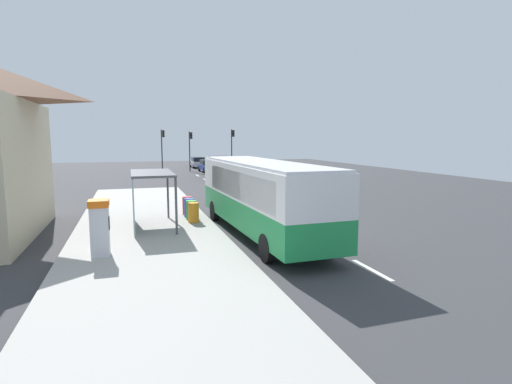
{
  "coord_description": "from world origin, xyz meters",
  "views": [
    {
      "loc": [
        -7.03,
        -16.94,
        4.19
      ],
      "look_at": [
        -1.0,
        2.51,
        1.5
      ],
      "focal_mm": 28.62,
      "sensor_mm": 36.0,
      "label": 1
    }
  ],
  "objects": [
    {
      "name": "recycling_bin_blue",
      "position": [
        -4.2,
        3.74,
        0.66
      ],
      "size": [
        0.52,
        0.52,
        0.95
      ],
      "primitive_type": "cylinder",
      "color": "blue",
      "rests_on": "sidewalk_platform"
    },
    {
      "name": "traffic_light_median",
      "position": [
        0.4,
        35.18,
        3.34
      ],
      "size": [
        0.49,
        0.28,
        5.02
      ],
      "color": "#2D2D2D",
      "rests_on": "ground"
    },
    {
      "name": "sedan_far",
      "position": [
        2.3,
        41.31,
        0.79
      ],
      "size": [
        1.84,
        4.4,
        1.52
      ],
      "color": "#B7B7BC",
      "rests_on": "ground"
    },
    {
      "name": "lane_stripe_seg_4",
      "position": [
        0.25,
        14.0,
        0.01
      ],
      "size": [
        0.16,
        2.2,
        0.01
      ],
      "primitive_type": "cube",
      "color": "silver",
      "rests_on": "ground"
    },
    {
      "name": "recycling_bin_green",
      "position": [
        -4.2,
        3.04,
        0.66
      ],
      "size": [
        0.52,
        0.52,
        0.95
      ],
      "primitive_type": "cylinder",
      "color": "green",
      "rests_on": "sidewalk_platform"
    },
    {
      "name": "traffic_light_far_side",
      "position": [
        -3.1,
        34.38,
        3.47
      ],
      "size": [
        0.49,
        0.28,
        5.23
      ],
      "color": "#2D2D2D",
      "rests_on": "ground"
    },
    {
      "name": "lane_stripe_seg_6",
      "position": [
        0.25,
        24.0,
        0.01
      ],
      "size": [
        0.16,
        2.2,
        0.01
      ],
      "primitive_type": "cube",
      "color": "silver",
      "rests_on": "ground"
    },
    {
      "name": "ticket_machine",
      "position": [
        -8.09,
        -2.33,
        1.17
      ],
      "size": [
        0.66,
        0.76,
        1.94
      ],
      "color": "silver",
      "rests_on": "sidewalk_platform"
    },
    {
      "name": "bus_shelter",
      "position": [
        -6.41,
        1.92,
        2.1
      ],
      "size": [
        1.8,
        4.0,
        2.5
      ],
      "color": "#4C4C51",
      "rests_on": "sidewalk_platform"
    },
    {
      "name": "lane_stripe_seg_5",
      "position": [
        0.25,
        19.0,
        0.01
      ],
      "size": [
        0.16,
        2.2,
        0.01
      ],
      "primitive_type": "cube",
      "color": "silver",
      "rests_on": "ground"
    },
    {
      "name": "traffic_light_near_side",
      "position": [
        5.5,
        33.58,
        3.5
      ],
      "size": [
        0.49,
        0.28,
        5.3
      ],
      "color": "#2D2D2D",
      "rests_on": "ground"
    },
    {
      "name": "bus",
      "position": [
        -1.71,
        -0.47,
        1.84
      ],
      "size": [
        2.88,
        11.09,
        3.21
      ],
      "color": "#1E8C47",
      "rests_on": "ground"
    },
    {
      "name": "sidewalk_platform",
      "position": [
        -6.4,
        2.0,
        0.09
      ],
      "size": [
        6.2,
        30.0,
        0.18
      ],
      "primitive_type": "cube",
      "color": "#ADAAA3",
      "rests_on": "ground"
    },
    {
      "name": "lane_stripe_seg_2",
      "position": [
        0.25,
        4.0,
        0.01
      ],
      "size": [
        0.16,
        2.2,
        0.01
      ],
      "primitive_type": "cube",
      "color": "silver",
      "rests_on": "ground"
    },
    {
      "name": "recycling_bin_red",
      "position": [
        -4.2,
        4.44,
        0.66
      ],
      "size": [
        0.52,
        0.52,
        0.95
      ],
      "primitive_type": "cylinder",
      "color": "red",
      "rests_on": "sidewalk_platform"
    },
    {
      "name": "recycling_bin_orange",
      "position": [
        -4.2,
        2.34,
        0.66
      ],
      "size": [
        0.52,
        0.52,
        0.95
      ],
      "primitive_type": "cylinder",
      "color": "orange",
      "rests_on": "sidewalk_platform"
    },
    {
      "name": "sedan_near",
      "position": [
        2.3,
        33.38,
        0.79
      ],
      "size": [
        1.95,
        4.45,
        1.52
      ],
      "color": "navy",
      "rests_on": "ground"
    },
    {
      "name": "lane_stripe_seg_1",
      "position": [
        0.25,
        -1.0,
        0.01
      ],
      "size": [
        0.16,
        2.2,
        0.01
      ],
      "primitive_type": "cube",
      "color": "silver",
      "rests_on": "ground"
    },
    {
      "name": "lane_stripe_seg_0",
      "position": [
        0.25,
        -6.0,
        0.01
      ],
      "size": [
        0.16,
        2.2,
        0.01
      ],
      "primitive_type": "cube",
      "color": "silver",
      "rests_on": "ground"
    },
    {
      "name": "white_van",
      "position": [
        2.2,
        24.11,
        1.34
      ],
      "size": [
        2.17,
        5.26,
        2.3
      ],
      "color": "black",
      "rests_on": "ground"
    },
    {
      "name": "ground_plane",
      "position": [
        0.0,
        14.0,
        -0.02
      ],
      "size": [
        56.0,
        92.0,
        0.04
      ],
      "primitive_type": "cube",
      "color": "#38383A"
    },
    {
      "name": "lane_stripe_seg_7",
      "position": [
        0.25,
        29.0,
        0.01
      ],
      "size": [
        0.16,
        2.2,
        0.01
      ],
      "primitive_type": "cube",
      "color": "silver",
      "rests_on": "ground"
    },
    {
      "name": "lane_stripe_seg_3",
      "position": [
        0.25,
        9.0,
        0.01
      ],
      "size": [
        0.16,
        2.2,
        0.01
      ],
      "primitive_type": "cube",
      "color": "silver",
      "rests_on": "ground"
    }
  ]
}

